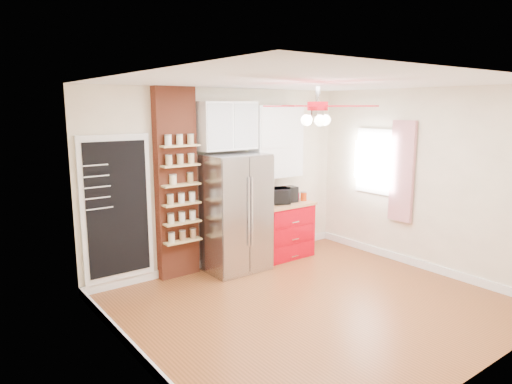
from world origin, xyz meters
TOP-DOWN VIEW (x-y plane):
  - floor at (0.00, 0.00)m, footprint 4.50×4.50m
  - ceiling at (0.00, 0.00)m, footprint 4.50×4.50m
  - wall_back at (0.00, 2.00)m, footprint 4.50×0.02m
  - wall_front at (0.00, -2.00)m, footprint 4.50×0.02m
  - wall_left at (-2.25, 0.00)m, footprint 0.02×4.00m
  - wall_right at (2.25, 0.00)m, footprint 0.02×4.00m
  - chalkboard at (-1.70, 1.96)m, footprint 0.95×0.05m
  - brick_pillar at (-0.85, 1.92)m, footprint 0.60×0.16m
  - fridge at (-0.05, 1.63)m, footprint 0.90×0.70m
  - upper_glass_cabinet at (-0.05, 1.82)m, footprint 0.90×0.35m
  - red_cabinet at (0.92, 1.68)m, footprint 0.94×0.64m
  - upper_shelf_unit at (0.92, 1.85)m, footprint 0.90×0.30m
  - window at (2.23, 0.90)m, footprint 0.04×0.75m
  - curtain at (2.18, 0.35)m, footprint 0.06×0.40m
  - ceiling_fan at (0.00, 0.00)m, footprint 1.40×1.40m
  - toaster_oven at (0.75, 1.69)m, footprint 0.54×0.46m
  - coffee_maker at (1.08, 1.65)m, footprint 0.18×0.23m
  - canister_left at (1.29, 1.58)m, footprint 0.11×0.11m
  - canister_right at (1.24, 1.70)m, footprint 0.10×0.10m
  - pantry_jar_oats at (-0.96, 1.80)m, footprint 0.11×0.11m
  - pantry_jar_beans at (-0.69, 1.80)m, footprint 0.10×0.10m

SIDE VIEW (x-z plane):
  - floor at x=0.00m, z-range 0.00..0.00m
  - red_cabinet at x=0.92m, z-range 0.00..0.90m
  - fridge at x=-0.05m, z-range 0.00..1.75m
  - canister_right at x=1.24m, z-range 0.90..1.03m
  - canister_left at x=1.29m, z-range 0.90..1.04m
  - coffee_maker at x=1.08m, z-range 0.90..1.15m
  - toaster_oven at x=0.75m, z-range 0.90..1.15m
  - chalkboard at x=-1.70m, z-range 0.12..2.08m
  - wall_back at x=0.00m, z-range 0.00..2.70m
  - wall_front at x=0.00m, z-range 0.00..2.70m
  - wall_left at x=-2.25m, z-range 0.00..2.70m
  - wall_right at x=2.25m, z-range 0.00..2.70m
  - brick_pillar at x=-0.85m, z-range 0.00..2.70m
  - pantry_jar_oats at x=-0.96m, z-range 1.37..1.50m
  - pantry_jar_beans at x=-0.69m, z-range 1.37..1.50m
  - curtain at x=2.18m, z-range 0.67..2.23m
  - window at x=2.23m, z-range 1.02..2.08m
  - upper_shelf_unit at x=0.92m, z-range 1.30..2.45m
  - upper_glass_cabinet at x=-0.05m, z-range 1.80..2.50m
  - ceiling_fan at x=0.00m, z-range 2.20..2.65m
  - ceiling at x=0.00m, z-range 2.70..2.70m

